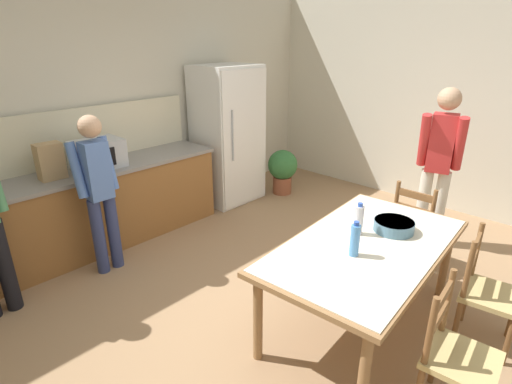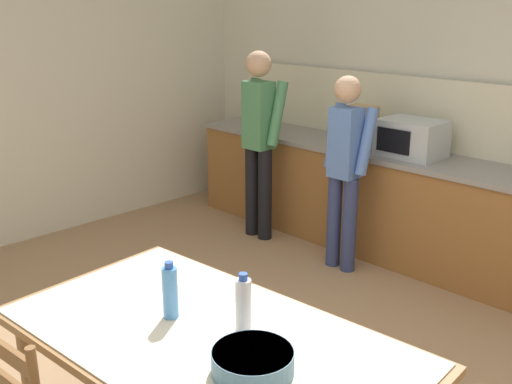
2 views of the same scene
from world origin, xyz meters
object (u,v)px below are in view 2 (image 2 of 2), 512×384
(microwave, at_px, (412,138))
(person_at_sink, at_px, (259,136))
(dining_table, at_px, (208,350))
(bottle_near_centre, at_px, (170,292))
(paper_bag, at_px, (362,126))
(person_at_counter, at_px, (345,164))
(serving_bowl, at_px, (253,360))
(bottle_off_centre, at_px, (243,304))

(microwave, xyz_separation_m, person_at_sink, (-1.25, -0.50, -0.10))
(dining_table, xyz_separation_m, bottle_near_centre, (-0.23, -0.02, 0.20))
(microwave, distance_m, bottle_near_centre, 2.88)
(dining_table, bearing_deg, bottle_near_centre, -175.84)
(paper_bag, height_order, person_at_sink, person_at_sink)
(dining_table, bearing_deg, person_at_sink, 130.76)
(dining_table, bearing_deg, person_at_counter, 113.83)
(bottle_near_centre, xyz_separation_m, serving_bowl, (0.56, -0.04, -0.07))
(bottle_near_centre, height_order, person_at_counter, person_at_counter)
(bottle_near_centre, bearing_deg, bottle_off_centre, 25.50)
(bottle_off_centre, bearing_deg, person_at_sink, 133.63)
(person_at_sink, distance_m, person_at_counter, 0.99)
(dining_table, distance_m, bottle_near_centre, 0.31)
(paper_bag, distance_m, person_at_counter, 0.59)
(person_at_sink, xyz_separation_m, person_at_counter, (0.98, -0.02, -0.07))
(dining_table, relative_size, person_at_sink, 1.12)
(bottle_off_centre, bearing_deg, person_at_counter, 116.91)
(dining_table, xyz_separation_m, bottle_off_centre, (0.08, 0.13, 0.20))
(microwave, xyz_separation_m, paper_bag, (-0.49, -0.01, 0.03))
(bottle_near_centre, bearing_deg, person_at_sink, 127.10)
(dining_table, distance_m, person_at_sink, 3.07)
(microwave, bearing_deg, person_at_sink, -158.31)
(bottle_near_centre, relative_size, person_at_sink, 0.16)
(serving_bowl, bearing_deg, person_at_counter, 119.79)
(serving_bowl, bearing_deg, paper_bag, 118.63)
(paper_bag, bearing_deg, serving_bowl, -61.37)
(paper_bag, xyz_separation_m, person_at_sink, (-0.77, -0.49, -0.13))
(serving_bowl, xyz_separation_m, person_at_sink, (-2.33, 2.37, 0.16))
(microwave, xyz_separation_m, person_at_counter, (-0.27, -0.52, -0.17))
(serving_bowl, xyz_separation_m, person_at_counter, (-1.34, 2.35, 0.08))
(paper_bag, xyz_separation_m, serving_bowl, (1.56, -2.86, -0.28))
(bottle_near_centre, distance_m, bottle_off_centre, 0.35)
(microwave, distance_m, bottle_off_centre, 2.81)
(bottle_off_centre, distance_m, person_at_counter, 2.42)
(microwave, relative_size, person_at_counter, 0.32)
(microwave, distance_m, serving_bowl, 3.07)
(paper_bag, height_order, dining_table, paper_bag)
(serving_bowl, bearing_deg, bottle_off_centre, 142.98)
(dining_table, relative_size, person_at_counter, 1.22)
(paper_bag, bearing_deg, dining_table, -66.33)
(serving_bowl, bearing_deg, dining_table, 170.97)
(microwave, height_order, person_at_counter, person_at_counter)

